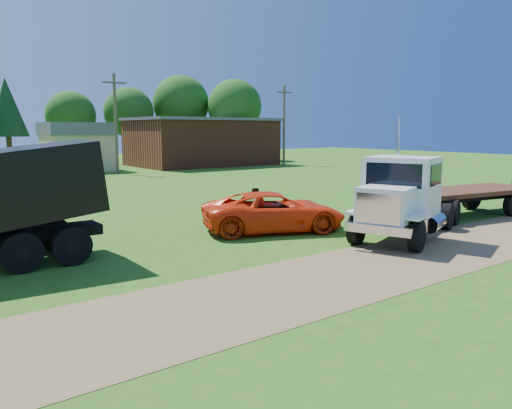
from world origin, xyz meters
TOP-DOWN VIEW (x-y plane):
  - ground at (0.00, 0.00)m, footprint 140.00×140.00m
  - dirt_track at (0.00, 0.00)m, footprint 120.00×4.20m
  - white_semi_tractor at (3.96, 1.90)m, footprint 7.64×4.73m
  - orange_pickup at (1.07, 5.88)m, footprint 6.28×4.60m
  - flatbed_trailer at (9.70, 3.44)m, footprint 9.28×4.09m
  - spectator_b at (1.05, 7.17)m, footprint 0.79×0.62m
  - brick_building at (18.00, 40.00)m, footprint 15.40×10.40m
  - tan_shed at (4.00, 40.00)m, footprint 6.20×5.40m
  - utility_poles at (6.00, 35.00)m, footprint 42.20×0.28m
  - tree_row at (1.50, 49.94)m, footprint 55.15×13.89m

SIDE VIEW (x-z plane):
  - ground at x=0.00m, z-range 0.00..0.00m
  - dirt_track at x=0.00m, z-range 0.00..0.01m
  - orange_pickup at x=1.07m, z-range 0.00..1.59m
  - spectator_b at x=1.05m, z-range 0.00..1.63m
  - flatbed_trailer at x=9.70m, z-range -0.16..2.13m
  - white_semi_tractor at x=3.96m, z-range -0.72..3.83m
  - tan_shed at x=4.00m, z-range 0.07..4.77m
  - brick_building at x=18.00m, z-range 0.01..5.31m
  - utility_poles at x=6.00m, z-range 0.21..9.21m
  - tree_row at x=1.50m, z-range 1.27..12.53m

